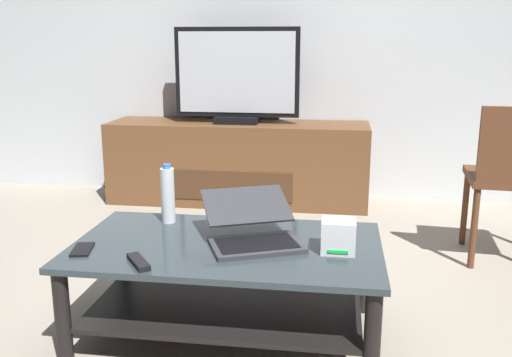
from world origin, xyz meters
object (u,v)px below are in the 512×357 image
(coffee_table, at_px, (228,272))
(tv_remote, at_px, (138,262))
(media_cabinet, at_px, (238,163))
(cell_phone, at_px, (82,250))
(router_box, at_px, (338,236))
(water_bottle_near, at_px, (168,195))
(laptop, at_px, (252,228))
(television, at_px, (237,78))

(coffee_table, height_order, tv_remote, tv_remote)
(coffee_table, distance_m, media_cabinet, 2.04)
(media_cabinet, bearing_deg, coffee_table, -81.13)
(coffee_table, distance_m, cell_phone, 0.58)
(media_cabinet, xyz_separation_m, tv_remote, (0.04, -2.28, 0.11))
(router_box, xyz_separation_m, water_bottle_near, (-0.76, 0.26, 0.06))
(laptop, height_order, cell_phone, laptop)
(cell_phone, xyz_separation_m, tv_remote, (0.26, -0.10, 0.01))
(media_cabinet, relative_size, television, 2.12)
(laptop, distance_m, tv_remote, 0.48)
(water_bottle_near, xyz_separation_m, tv_remote, (0.04, -0.50, -0.12))
(coffee_table, distance_m, laptop, 0.21)
(laptop, height_order, tv_remote, laptop)
(cell_phone, distance_m, tv_remote, 0.28)
(cell_phone, bearing_deg, laptop, 3.80)
(laptop, bearing_deg, cell_phone, -163.01)
(coffee_table, bearing_deg, cell_phone, -163.28)
(cell_phone, bearing_deg, coffee_table, 3.52)
(television, distance_m, tv_remote, 2.32)
(laptop, bearing_deg, media_cabinet, 101.74)
(laptop, height_order, router_box, laptop)
(coffee_table, xyz_separation_m, cell_phone, (-0.54, -0.16, 0.13))
(media_cabinet, xyz_separation_m, router_box, (0.76, -2.04, 0.17))
(media_cabinet, bearing_deg, laptop, -78.26)
(water_bottle_near, distance_m, tv_remote, 0.51)
(media_cabinet, distance_m, cell_phone, 2.19)
(laptop, relative_size, router_box, 3.85)
(router_box, bearing_deg, water_bottle_near, 161.07)
(coffee_table, bearing_deg, television, 98.97)
(router_box, bearing_deg, laptop, 170.17)
(coffee_table, xyz_separation_m, media_cabinet, (-0.31, 2.02, 0.02))
(laptop, xyz_separation_m, router_box, (0.34, -0.06, 0.01))
(router_box, distance_m, cell_phone, 0.99)
(media_cabinet, xyz_separation_m, television, (-0.00, -0.02, 0.64))
(tv_remote, bearing_deg, router_box, -18.23)
(television, relative_size, cell_phone, 6.55)
(television, relative_size, laptop, 1.83)
(router_box, relative_size, cell_phone, 0.93)
(coffee_table, relative_size, laptop, 2.46)
(television, xyz_separation_m, water_bottle_near, (0.00, -1.76, -0.41))
(television, bearing_deg, tv_remote, -89.04)
(media_cabinet, bearing_deg, water_bottle_near, -89.98)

